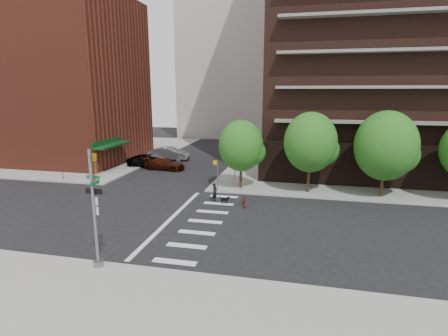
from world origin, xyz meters
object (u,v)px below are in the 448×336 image
Objects in this scene: traffic_signal at (95,218)px; fire_hydrant at (94,177)px; parked_car_silver at (169,153)px; parked_car_maroon at (165,164)px; scooter at (245,201)px; parked_car_black at (150,161)px; dog_walker at (215,192)px.

traffic_signal is 18.42m from fire_hydrant.
traffic_signal is at bearing -56.74° from fire_hydrant.
parked_car_silver is at bearing 104.22° from traffic_signal.
traffic_signal reaches higher than parked_car_maroon.
parked_car_black is at bearing 121.96° from scooter.
parked_car_black is (-7.73, 23.39, -1.96)m from traffic_signal.
parked_car_silver is (-7.07, 27.89, -1.84)m from traffic_signal.
traffic_signal is at bearing -132.21° from scooter.
parked_car_silver is (-1.59, 5.60, 0.17)m from parked_car_maroon.
fire_hydrant is 0.14× the size of parked_car_black.
traffic_signal is 8.20× the size of fire_hydrant.
parked_car_black is at bearing 69.15° from parked_car_maroon.
dog_walker reaches higher than parked_car_maroon.
scooter is (12.67, -16.53, -0.42)m from parked_car_silver.
parked_car_maroon reaches higher than fire_hydrant.
parked_car_silver is at bearing -13.36° from parked_car_black.
scooter is at bearing -88.21° from dog_walker.
parked_car_black is 17.96m from scooter.
scooter is at bearing -14.11° from fire_hydrant.
scooter is (15.63, -3.93, -0.11)m from fire_hydrant.
parked_car_black is 3.18× the size of scooter.
parked_car_silver is at bearing 48.60° from dog_walker.
traffic_signal is 1.26× the size of parked_car_maroon.
fire_hydrant is at bearing 152.12° from parked_car_maroon.
fire_hydrant is 0.48× the size of dog_walker.
parked_car_silver is 3.12× the size of scooter.
parked_car_maroon is 2.84× the size of scooter.
scooter is (5.60, 11.36, -2.26)m from traffic_signal.
parked_car_silver is (2.96, 12.60, 0.31)m from fire_hydrant.
parked_car_black is 3.47× the size of dog_walker.
dog_walker reaches higher than scooter.
dog_walker is (8.51, -10.27, 0.08)m from parked_car_maroon.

